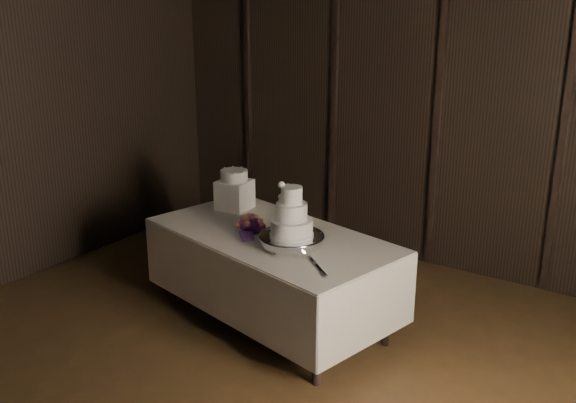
# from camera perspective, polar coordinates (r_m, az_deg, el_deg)

# --- Properties ---
(room) EXTENTS (6.08, 7.08, 3.08)m
(room) POSITION_cam_1_polar(r_m,az_deg,el_deg) (3.20, -10.51, -0.98)
(room) COLOR black
(room) RESTS_ON ground
(display_table) EXTENTS (2.16, 1.44, 0.76)m
(display_table) POSITION_cam_1_polar(r_m,az_deg,el_deg) (5.10, -1.40, -6.50)
(display_table) COLOR beige
(display_table) RESTS_ON ground
(cake_stand) EXTENTS (0.58, 0.58, 0.09)m
(cake_stand) POSITION_cam_1_polar(r_m,az_deg,el_deg) (4.70, 0.33, -3.54)
(cake_stand) COLOR silver
(cake_stand) RESTS_ON display_table
(wedding_cake) EXTENTS (0.36, 0.31, 0.37)m
(wedding_cake) POSITION_cam_1_polar(r_m,az_deg,el_deg) (4.64, -0.05, -1.33)
(wedding_cake) COLOR white
(wedding_cake) RESTS_ON cake_stand
(bouquet) EXTENTS (0.46, 0.46, 0.18)m
(bouquet) POSITION_cam_1_polar(r_m,az_deg,el_deg) (5.00, -3.31, -2.07)
(bouquet) COLOR #C34754
(bouquet) RESTS_ON display_table
(box_pedestal) EXTENTS (0.29, 0.29, 0.25)m
(box_pedestal) POSITION_cam_1_polar(r_m,az_deg,el_deg) (5.54, -4.76, 0.61)
(box_pedestal) COLOR white
(box_pedestal) RESTS_ON display_table
(small_cake) EXTENTS (0.31, 0.31, 0.09)m
(small_cake) POSITION_cam_1_polar(r_m,az_deg,el_deg) (5.49, -4.81, 2.32)
(small_cake) COLOR white
(small_cake) RESTS_ON box_pedestal
(cake_knife) EXTENTS (0.30, 0.25, 0.01)m
(cake_knife) POSITION_cam_1_polar(r_m,az_deg,el_deg) (4.41, 2.45, -5.56)
(cake_knife) COLOR silver
(cake_knife) RESTS_ON display_table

